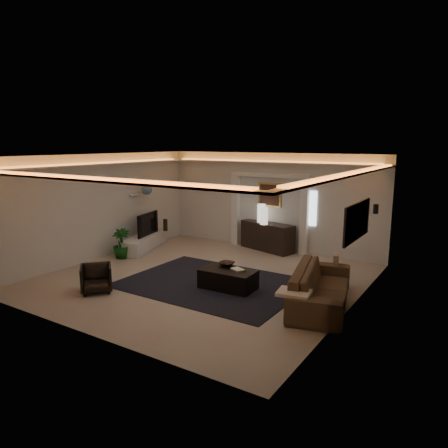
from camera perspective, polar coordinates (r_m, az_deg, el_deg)
The scene contains 33 objects.
floor at distance 10.17m, azimuth -2.80°, elevation -7.36°, with size 7.00×7.00×0.00m, color gray.
ceiling at distance 9.66m, azimuth -2.96°, elevation 9.19°, with size 7.00×7.00×0.00m, color white.
wall_back at distance 12.79m, azimuth 6.27°, elevation 3.07°, with size 7.00×7.00×0.00m, color silver.
wall_front at distance 7.32m, azimuth -19.01°, elevation -3.49°, with size 7.00×7.00×0.00m, color silver.
wall_left at distance 12.16m, azimuth -16.45°, elevation 2.27°, with size 7.00×7.00×0.00m, color silver.
wall_right at distance 8.32m, azimuth 17.17°, elevation -1.67°, with size 7.00×7.00×0.00m, color silver.
cove_soffit at distance 9.67m, azimuth -2.94°, elevation 7.54°, with size 7.00×7.00×0.04m, color silver.
daylight_slit at distance 12.25m, azimuth 11.89°, elevation 2.08°, with size 0.25×0.03×1.00m, color white.
area_rug at distance 9.80m, azimuth -1.55°, elevation -8.04°, with size 4.00×3.00×0.01m, color black.
pilaster_left at distance 13.30m, azimuth 1.61°, elevation 1.92°, with size 0.22×0.20×2.20m, color silver.
pilaster_right at distance 12.29m, azimuth 10.84°, elevation 0.96°, with size 0.22×0.20×2.20m, color silver.
alcove_header at distance 12.61m, azimuth 6.15°, elevation 6.62°, with size 2.52×0.20×0.12m, color silver.
painting_frame at distance 12.73m, azimuth 6.23°, elevation 3.95°, with size 0.74×0.04×0.74m, color tan.
painting_canvas at distance 12.71m, azimuth 6.18°, elevation 3.94°, with size 0.62×0.02×0.62m, color #4C2D1E.
art_panel_frame at distance 8.56m, azimuth 17.62°, elevation 0.37°, with size 0.04×1.64×0.74m, color black.
art_panel_gold at distance 8.57m, azimuth 17.46°, elevation 0.38°, with size 0.02×1.50×0.62m, color tan.
wall_sconce at distance 10.41m, azimuth 19.90°, elevation 1.94°, with size 0.12×0.12×0.22m, color black.
wall_niche at distance 13.04m, azimuth -11.68°, elevation 3.95°, with size 0.10×0.55×0.04m, color silver.
console at distance 12.73m, azimuth 5.90°, elevation -1.76°, with size 1.74×0.54×0.87m, color black.
lamp_left at distance 12.69m, azimuth 5.09°, elevation 1.39°, with size 0.25×0.25×0.55m, color white.
lamp_right at distance 12.35m, azimuth 5.45°, elevation 1.12°, with size 0.22×0.22×0.50m, color white.
media_ledge at distance 13.04m, azimuth -10.75°, elevation -2.38°, with size 0.57×2.26×0.42m, color silver.
tv at distance 12.94m, azimuth -10.76°, elevation 0.08°, with size 0.16×1.19×0.68m, color black.
figurine at distance 13.47m, azimuth -7.96°, elevation -0.06°, with size 0.14×0.14×0.37m, color black.
ginger_jar at distance 12.88m, azimuth -10.49°, elevation 4.81°, with size 0.34×0.34×0.36m, color #445572.
plant at distance 12.11m, azimuth -13.79°, elevation -2.60°, with size 0.47×0.47×0.84m, color #0D3B0D.
sofa at distance 8.68m, azimuth 13.03°, elevation -8.29°, with size 1.01×2.59×0.76m, color #361F11.
throw_blanket at distance 7.75m, azimuth 9.47°, elevation -9.19°, with size 0.58×0.47×0.06m, color white.
throw_pillow at distance 9.85m, azimuth 14.96°, elevation -5.00°, with size 0.11×0.38×0.38m, color tan.
coffee_table at distance 9.41m, azimuth 0.56°, elevation -7.57°, with size 1.22×0.66×0.45m, color black.
bowl at distance 9.65m, azimuth 0.35°, elevation -5.55°, with size 0.35×0.35×0.09m, color black.
magazine at distance 9.34m, azimuth 1.85°, elevation -6.31°, with size 0.27×0.20×0.03m, color beige.
armchair at distance 9.61m, azimuth -16.93°, elevation -7.07°, with size 0.64×0.66×0.60m, color black.
Camera 1 is at (5.61, -7.85, 3.21)m, focal length 33.70 mm.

